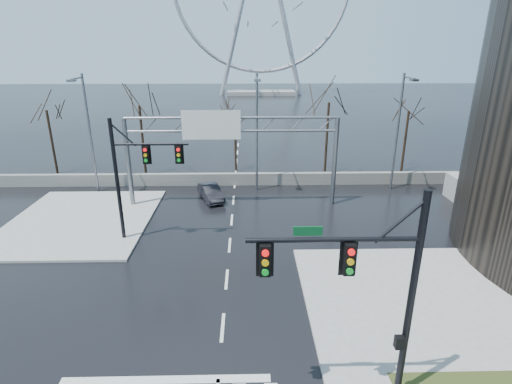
{
  "coord_description": "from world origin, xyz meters",
  "views": [
    {
      "loc": [
        1.18,
        -14.93,
        11.94
      ],
      "look_at": [
        1.67,
        6.94,
        4.0
      ],
      "focal_mm": 28.0,
      "sensor_mm": 36.0,
      "label": 1
    }
  ],
  "objects_px": {
    "car": "(211,192)",
    "signal_mast_near": "(372,283)",
    "signal_mast_far": "(134,169)",
    "sign_gantry": "(227,142)"
  },
  "relations": [
    {
      "from": "car",
      "to": "signal_mast_near",
      "type": "bearing_deg",
      "value": -91.85
    },
    {
      "from": "signal_mast_near",
      "to": "signal_mast_far",
      "type": "relative_size",
      "value": 1.0
    },
    {
      "from": "sign_gantry",
      "to": "car",
      "type": "xyz_separation_m",
      "value": [
        -1.5,
        1.28,
        -4.54
      ]
    },
    {
      "from": "car",
      "to": "sign_gantry",
      "type": "bearing_deg",
      "value": -61.44
    },
    {
      "from": "signal_mast_near",
      "to": "car",
      "type": "relative_size",
      "value": 2.06
    },
    {
      "from": "car",
      "to": "signal_mast_far",
      "type": "bearing_deg",
      "value": -139.67
    },
    {
      "from": "signal_mast_far",
      "to": "car",
      "type": "height_order",
      "value": "signal_mast_far"
    },
    {
      "from": "sign_gantry",
      "to": "signal_mast_near",
      "type": "bearing_deg",
      "value": -73.81
    },
    {
      "from": "signal_mast_far",
      "to": "car",
      "type": "bearing_deg",
      "value": 61.27
    },
    {
      "from": "sign_gantry",
      "to": "car",
      "type": "bearing_deg",
      "value": 139.5
    }
  ]
}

